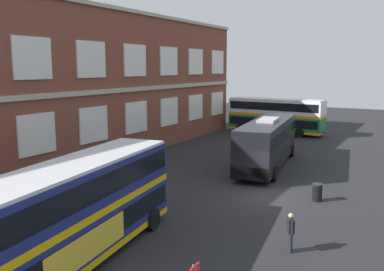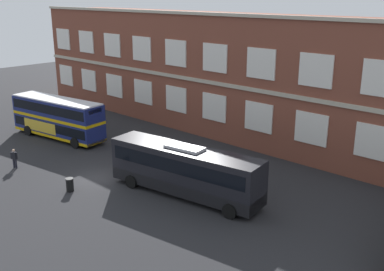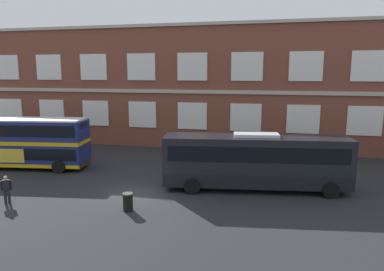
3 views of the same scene
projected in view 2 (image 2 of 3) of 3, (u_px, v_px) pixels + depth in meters
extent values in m
plane|color=#232326|center=(117.00, 172.00, 38.06)|extent=(120.00, 120.00, 0.00)
cube|color=brown|center=(220.00, 72.00, 48.91)|extent=(53.24, 8.00, 12.14)
cube|color=#B2A893|center=(194.00, 80.00, 46.16)|extent=(53.24, 0.16, 0.36)
cube|color=#B2A893|center=(195.00, 13.00, 44.24)|extent=(53.24, 0.28, 0.30)
cube|color=silver|center=(66.00, 75.00, 62.59)|extent=(2.98, 0.12, 2.67)
cube|color=silver|center=(89.00, 80.00, 59.10)|extent=(2.98, 0.12, 2.67)
cube|color=silver|center=(114.00, 86.00, 55.61)|extent=(2.98, 0.12, 2.67)
cube|color=silver|center=(143.00, 92.00, 52.13)|extent=(2.98, 0.12, 2.67)
cube|color=silver|center=(176.00, 99.00, 48.64)|extent=(2.98, 0.12, 2.67)
cube|color=silver|center=(214.00, 107.00, 45.15)|extent=(2.98, 0.12, 2.67)
cube|color=silver|center=(259.00, 117.00, 41.67)|extent=(2.98, 0.12, 2.67)
cube|color=silver|center=(311.00, 129.00, 38.18)|extent=(2.98, 0.12, 2.67)
cube|color=silver|center=(374.00, 142.00, 34.69)|extent=(2.98, 0.12, 2.67)
cube|color=silver|center=(63.00, 39.00, 61.14)|extent=(2.98, 0.12, 2.67)
cube|color=silver|center=(86.00, 42.00, 57.65)|extent=(2.98, 0.12, 2.67)
cube|color=silver|center=(112.00, 45.00, 54.16)|extent=(2.98, 0.12, 2.67)
cube|color=silver|center=(142.00, 49.00, 50.67)|extent=(2.98, 0.12, 2.67)
cube|color=silver|center=(176.00, 53.00, 47.19)|extent=(2.98, 0.12, 2.67)
cube|color=silver|center=(215.00, 58.00, 43.70)|extent=(2.98, 0.12, 2.67)
cube|color=silver|center=(261.00, 64.00, 40.21)|extent=(2.98, 0.12, 2.67)
cube|color=silver|center=(316.00, 70.00, 36.73)|extent=(2.98, 0.12, 2.67)
cube|color=silver|center=(382.00, 79.00, 33.24)|extent=(2.98, 0.12, 2.67)
cube|color=navy|center=(59.00, 126.00, 46.59)|extent=(11.26, 4.15, 1.75)
cube|color=black|center=(58.00, 124.00, 46.53)|extent=(10.83, 4.13, 0.90)
cube|color=gold|center=(58.00, 116.00, 46.29)|extent=(11.26, 4.15, 0.30)
cube|color=navy|center=(57.00, 108.00, 46.01)|extent=(11.26, 4.15, 1.55)
cube|color=black|center=(57.00, 107.00, 45.99)|extent=(10.83, 4.13, 0.90)
cube|color=gold|center=(59.00, 133.00, 46.81)|extent=(11.26, 4.17, 0.28)
cube|color=silver|center=(56.00, 99.00, 45.76)|extent=(11.02, 4.02, 0.12)
cube|color=gold|center=(40.00, 126.00, 46.28)|extent=(4.79, 0.75, 1.10)
cube|color=yellow|center=(95.00, 111.00, 42.90)|extent=(0.31, 1.65, 0.40)
cylinder|color=black|center=(75.00, 143.00, 43.71)|extent=(1.08, 0.47, 1.04)
cylinder|color=black|center=(95.00, 136.00, 45.71)|extent=(1.08, 0.47, 1.04)
cylinder|color=black|center=(28.00, 130.00, 47.60)|extent=(1.08, 0.47, 1.04)
cylinder|color=black|center=(48.00, 125.00, 49.60)|extent=(1.08, 0.47, 1.04)
cube|color=black|center=(185.00, 170.00, 33.13)|extent=(12.24, 4.26, 3.20)
cube|color=black|center=(185.00, 161.00, 32.93)|extent=(11.54, 4.20, 1.00)
cube|color=black|center=(185.00, 184.00, 33.47)|extent=(12.25, 4.28, 0.90)
cube|color=silver|center=(185.00, 147.00, 32.62)|extent=(3.03, 1.68, 0.20)
cylinder|color=black|center=(230.00, 211.00, 30.07)|extent=(1.08, 0.47, 1.04)
cylinder|color=black|center=(248.00, 198.00, 32.07)|extent=(1.08, 0.47, 1.04)
cylinder|color=black|center=(131.00, 181.00, 34.80)|extent=(1.08, 0.47, 1.04)
cylinder|color=black|center=(153.00, 171.00, 36.80)|extent=(1.08, 0.47, 1.04)
cylinder|color=black|center=(16.00, 163.00, 38.71)|extent=(0.22, 0.22, 0.85)
cylinder|color=black|center=(14.00, 163.00, 38.75)|extent=(0.22, 0.22, 0.85)
cube|color=black|center=(14.00, 155.00, 38.52)|extent=(0.47, 0.42, 0.60)
cylinder|color=black|center=(17.00, 156.00, 38.48)|extent=(0.15, 0.15, 0.57)
cylinder|color=black|center=(11.00, 155.00, 38.57)|extent=(0.15, 0.15, 0.57)
sphere|color=tan|center=(13.00, 150.00, 38.38)|extent=(0.22, 0.22, 0.22)
cylinder|color=black|center=(70.00, 185.00, 34.23)|extent=(0.56, 0.56, 0.95)
cylinder|color=black|center=(69.00, 179.00, 34.08)|extent=(0.60, 0.60, 0.08)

